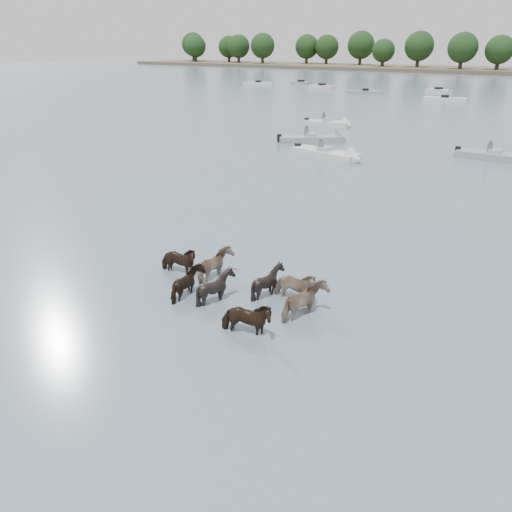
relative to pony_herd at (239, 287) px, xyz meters
The scene contains 8 objects.
ground 2.53m from the pony_herd, 151.77° to the right, with size 400.00×400.00×0.00m, color #4B5B6C.
shoreline 165.41m from the pony_herd, 115.88° to the left, with size 160.00×30.00×1.00m, color #4C4233.
pony_herd is the anchor object (origin of this frame).
motorboat_a 28.45m from the pony_herd, 113.93° to the left, with size 5.33×4.80×1.92m.
motorboat_b 21.96m from the pony_herd, 109.79° to the left, with size 5.85×2.50×1.92m.
motorboat_c 26.94m from the pony_herd, 84.64° to the left, with size 5.64×1.64×1.92m.
motorboat_f 37.10m from the pony_herd, 112.99° to the left, with size 4.94×2.34×1.92m.
treeline 164.83m from the pony_herd, 116.25° to the left, with size 143.58×19.38×12.53m.
Camera 1 is at (11.03, -10.22, 7.46)m, focal length 35.81 mm.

